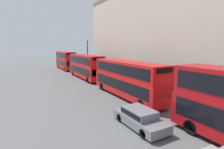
# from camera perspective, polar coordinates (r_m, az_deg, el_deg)

# --- Properties ---
(bus_second_in_queue) EXTENTS (2.59, 11.49, 4.09)m
(bus_second_in_queue) POSITION_cam_1_polar(r_m,az_deg,el_deg) (19.87, 4.94, -0.96)
(bus_second_in_queue) COLOR red
(bus_second_in_queue) RESTS_ON ground
(bus_third_in_queue) EXTENTS (2.59, 11.48, 4.22)m
(bus_third_in_queue) POSITION_cam_1_polar(r_m,az_deg,el_deg) (31.82, -8.67, 2.94)
(bus_third_in_queue) COLOR red
(bus_third_in_queue) RESTS_ON ground
(bus_trailing) EXTENTS (2.59, 10.62, 4.38)m
(bus_trailing) POSITION_cam_1_polar(r_m,az_deg,el_deg) (45.33, -14.92, 4.70)
(bus_trailing) COLOR red
(bus_trailing) RESTS_ON ground
(car_hatchback) EXTENTS (1.85, 4.44, 1.32)m
(car_hatchback) POSITION_cam_1_polar(r_m,az_deg,el_deg) (13.10, 9.03, -13.63)
(car_hatchback) COLOR slate
(car_hatchback) RESTS_ON ground
(street_lamp) EXTENTS (0.44, 0.44, 7.25)m
(street_lamp) POSITION_cam_1_polar(r_m,az_deg,el_deg) (35.82, -7.97, 6.99)
(street_lamp) COLOR black
(street_lamp) RESTS_ON ground
(pedestrian) EXTENTS (0.36, 0.36, 1.61)m
(pedestrian) POSITION_cam_1_polar(r_m,az_deg,el_deg) (30.24, -1.67, -0.33)
(pedestrian) COLOR #26262D
(pedestrian) RESTS_ON ground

